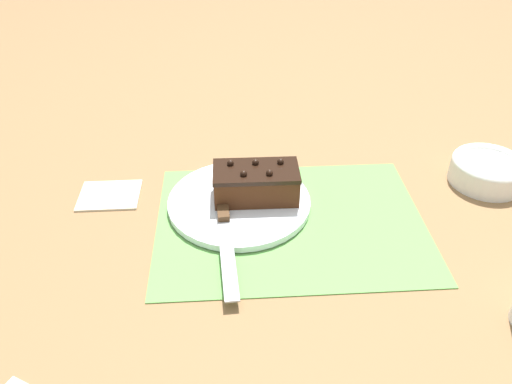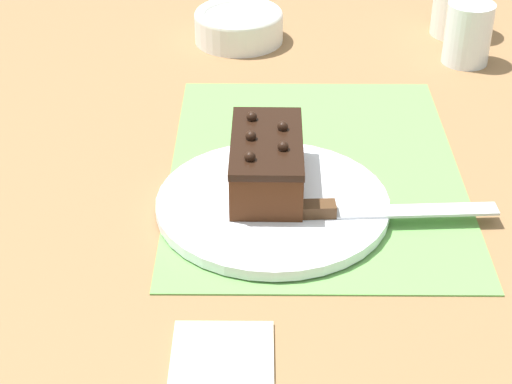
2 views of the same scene
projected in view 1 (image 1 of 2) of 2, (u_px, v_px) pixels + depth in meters
ground_plane at (290, 222)px, 0.86m from camera, size 3.00×3.00×0.00m
placemat_woven at (290, 221)px, 0.86m from camera, size 0.46×0.34×0.00m
cake_plate at (239, 202)px, 0.89m from camera, size 0.25×0.25×0.01m
chocolate_cake at (256, 183)px, 0.88m from camera, size 0.15×0.08×0.07m
serving_knife at (224, 222)px, 0.83m from camera, size 0.03×0.26×0.01m
small_bowl at (488, 170)px, 0.95m from camera, size 0.14×0.14×0.05m
folded_napkin at (109, 194)px, 0.92m from camera, size 0.11×0.09×0.01m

